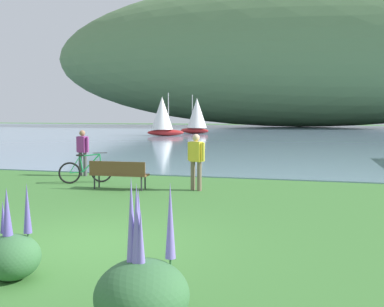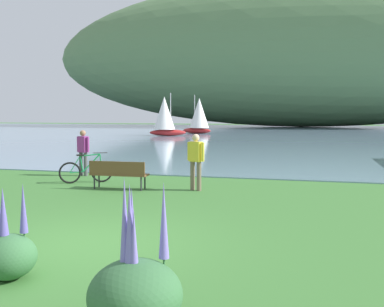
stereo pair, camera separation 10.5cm
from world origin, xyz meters
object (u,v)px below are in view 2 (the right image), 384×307
object	(u,v)px
park_bench_near_camera	(118,172)
sailboat_mid_bay	(199,115)
bicycle_leaning_near_bench	(86,171)
sailboat_toward_hillside	(165,116)
person_on_the_grass	(196,158)
person_at_shoreline	(83,150)

from	to	relation	value
park_bench_near_camera	sailboat_mid_bay	size ratio (longest dim) A/B	0.40
bicycle_leaning_near_bench	sailboat_toward_hillside	size ratio (longest dim) A/B	0.34
bicycle_leaning_near_bench	sailboat_mid_bay	distance (m)	38.18
park_bench_near_camera	person_on_the_grass	size ratio (longest dim) A/B	1.06
person_on_the_grass	bicycle_leaning_near_bench	bearing A→B (deg)	172.91
park_bench_near_camera	sailboat_toward_hillside	bearing A→B (deg)	106.35
park_bench_near_camera	person_on_the_grass	bearing A→B (deg)	10.87
bicycle_leaning_near_bench	person_on_the_grass	bearing A→B (deg)	-7.09
person_at_shoreline	person_on_the_grass	bearing A→B (deg)	-22.87
bicycle_leaning_near_bench	person_at_shoreline	world-z (taller)	person_at_shoreline
person_at_shoreline	person_on_the_grass	size ratio (longest dim) A/B	1.00
person_at_shoreline	sailboat_toward_hillside	distance (m)	30.81
park_bench_near_camera	person_on_the_grass	xyz separation A→B (m)	(2.33, 0.45, 0.46)
park_bench_near_camera	sailboat_mid_bay	xyz separation A→B (m)	(-7.42, 38.63, 1.65)
park_bench_near_camera	person_at_shoreline	size ratio (longest dim) A/B	1.06
person_at_shoreline	sailboat_toward_hillside	bearing A→B (deg)	103.06
park_bench_near_camera	bicycle_leaning_near_bench	distance (m)	1.87
park_bench_near_camera	sailboat_toward_hillside	xyz separation A→B (m)	(-9.54, 32.51, 1.63)
bicycle_leaning_near_bench	sailboat_toward_hillside	distance (m)	32.60
park_bench_near_camera	bicycle_leaning_near_bench	world-z (taller)	bicycle_leaning_near_bench
person_at_shoreline	sailboat_mid_bay	world-z (taller)	sailboat_mid_bay
bicycle_leaning_near_bench	sailboat_toward_hillside	world-z (taller)	sailboat_toward_hillside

